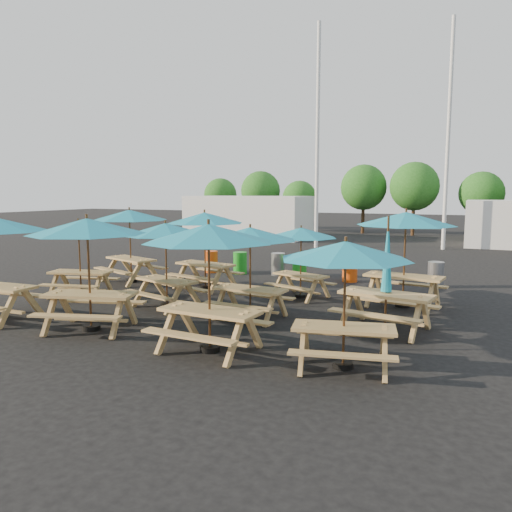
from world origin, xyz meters
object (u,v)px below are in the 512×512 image
at_px(picnic_unit_4, 166,233).
at_px(waste_bin_3, 299,266).
at_px(waste_bin_0, 211,262).
at_px(picnic_unit_5, 205,221).
at_px(picnic_unit_2, 129,218).
at_px(picnic_unit_11, 406,223).
at_px(picnic_unit_9, 345,256).
at_px(picnic_unit_8, 301,236).
at_px(picnic_unit_7, 250,238).
at_px(waste_bin_4, 350,270).
at_px(waste_bin_2, 278,264).
at_px(picnic_unit_3, 87,232).
at_px(picnic_unit_1, 78,230).
at_px(picnic_unit_10, 386,284).
at_px(waste_bin_5, 436,274).
at_px(picnic_unit_6, 209,239).
at_px(waste_bin_1, 240,263).

height_order(picnic_unit_4, waste_bin_3, picnic_unit_4).
relative_size(picnic_unit_4, waste_bin_0, 3.49).
bearing_deg(picnic_unit_5, waste_bin_0, 127.60).
xyz_separation_m(picnic_unit_2, picnic_unit_11, (9.03, 0.03, 0.07)).
bearing_deg(picnic_unit_11, picnic_unit_5, -172.99).
bearing_deg(picnic_unit_9, waste_bin_0, 118.93).
height_order(picnic_unit_8, waste_bin_3, picnic_unit_8).
bearing_deg(picnic_unit_7, waste_bin_4, 83.64).
bearing_deg(picnic_unit_8, waste_bin_2, 139.43).
relative_size(picnic_unit_3, picnic_unit_5, 1.09).
bearing_deg(picnic_unit_9, picnic_unit_11, 74.53).
height_order(picnic_unit_1, waste_bin_3, picnic_unit_1).
bearing_deg(picnic_unit_2, picnic_unit_10, 2.99).
bearing_deg(picnic_unit_3, picnic_unit_2, 103.14).
distance_m(picnic_unit_3, picnic_unit_9, 5.76).
relative_size(picnic_unit_11, waste_bin_4, 3.53).
distance_m(picnic_unit_4, picnic_unit_8, 3.90).
bearing_deg(picnic_unit_7, picnic_unit_9, -36.83).
relative_size(picnic_unit_5, waste_bin_2, 3.56).
height_order(picnic_unit_3, picnic_unit_8, picnic_unit_3).
xyz_separation_m(picnic_unit_3, picnic_unit_4, (0.27, 2.57, -0.21)).
distance_m(waste_bin_4, waste_bin_5, 2.79).
bearing_deg(picnic_unit_9, picnic_unit_5, 125.20).
xyz_separation_m(picnic_unit_5, waste_bin_3, (2.02, 3.31, -1.74)).
bearing_deg(picnic_unit_2, waste_bin_4, 43.67).
bearing_deg(picnic_unit_8, picnic_unit_7, -78.21).
xyz_separation_m(picnic_unit_6, picnic_unit_8, (-0.05, 5.45, -0.37)).
bearing_deg(waste_bin_0, waste_bin_3, 6.13).
relative_size(picnic_unit_9, waste_bin_5, 3.32).
bearing_deg(picnic_unit_2, picnic_unit_11, 18.92).
bearing_deg(picnic_unit_4, waste_bin_4, 75.15).
height_order(picnic_unit_4, picnic_unit_11, picnic_unit_11).
relative_size(picnic_unit_4, waste_bin_2, 3.49).
height_order(picnic_unit_10, waste_bin_0, picnic_unit_10).
xyz_separation_m(picnic_unit_7, waste_bin_3, (-0.89, 6.14, -1.56)).
bearing_deg(waste_bin_1, waste_bin_3, 5.88).
height_order(picnic_unit_3, waste_bin_4, picnic_unit_3).
distance_m(picnic_unit_8, waste_bin_5, 5.02).
xyz_separation_m(picnic_unit_1, waste_bin_5, (9.43, 5.89, -1.56)).
height_order(picnic_unit_1, picnic_unit_6, picnic_unit_6).
bearing_deg(picnic_unit_7, picnic_unit_11, 44.45).
bearing_deg(picnic_unit_8, picnic_unit_2, -161.70).
distance_m(picnic_unit_6, waste_bin_3, 9.04).
bearing_deg(waste_bin_3, picnic_unit_7, -81.74).
xyz_separation_m(picnic_unit_7, waste_bin_2, (-1.76, 6.22, -1.56)).
relative_size(picnic_unit_6, waste_bin_5, 3.25).
xyz_separation_m(picnic_unit_3, picnic_unit_9, (5.75, -0.06, -0.23)).
relative_size(picnic_unit_5, waste_bin_1, 3.56).
xyz_separation_m(waste_bin_3, waste_bin_5, (4.67, 0.02, 0.00)).
relative_size(picnic_unit_1, picnic_unit_2, 0.86).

